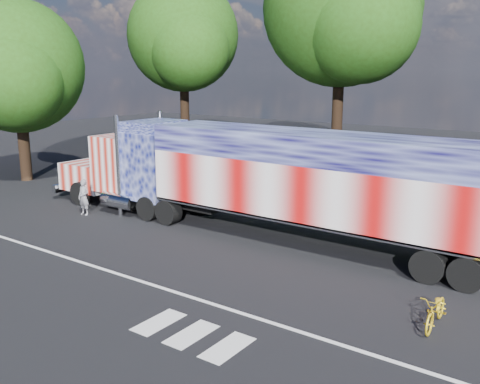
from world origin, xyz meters
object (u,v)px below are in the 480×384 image
Objects in this scene: semi_truck at (258,177)px; tree_n_mid at (344,8)px; tree_w_a at (18,67)px; bicycle at (436,310)px; tree_nw_a at (184,36)px; coach_bus at (240,159)px; woman at (84,197)px.

semi_truck is 1.46× the size of tree_n_mid.
semi_truck is 18.79m from tree_w_a.
bicycle is 0.13× the size of tree_nw_a.
semi_truck is at bearing -78.14° from tree_n_mid.
bicycle is 31.90m from tree_nw_a.
coach_bus is 0.75× the size of tree_n_mid.
semi_truck is 22.26m from tree_nw_a.
tree_n_mid reaches higher than woman.
bicycle is at bearing -57.30° from tree_n_mid.
tree_n_mid reaches higher than tree_nw_a.
tree_n_mid is (-11.56, 18.01, 10.10)m from bicycle.
tree_w_a is at bearing -99.42° from tree_nw_a.
semi_truck is 9.88m from bicycle.
bicycle is at bearing -37.29° from coach_bus.
bicycle is at bearing -10.88° from tree_w_a.
semi_truck is 2.04× the size of tree_w_a.
bicycle is 28.16m from tree_w_a.
woman is at bearing -18.50° from tree_w_a.
coach_bus is 6.71× the size of woman.
semi_truck is 1.66× the size of tree_nw_a.
coach_bus reaches higher than bicycle.
bicycle is at bearing -9.41° from woman.
tree_n_mid reaches higher than bicycle.
tree_nw_a is at bearing 139.44° from semi_truck.
bicycle is at bearing -26.26° from semi_truck.
tree_n_mid reaches higher than semi_truck.
tree_nw_a is at bearing 112.07° from woman.
tree_n_mid is at bearing 120.55° from bicycle.
tree_w_a reaches higher than semi_truck.
tree_w_a is 0.71× the size of tree_n_mid.
semi_truck is at bearing 12.38° from woman.
tree_nw_a is 13.26m from tree_n_mid.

